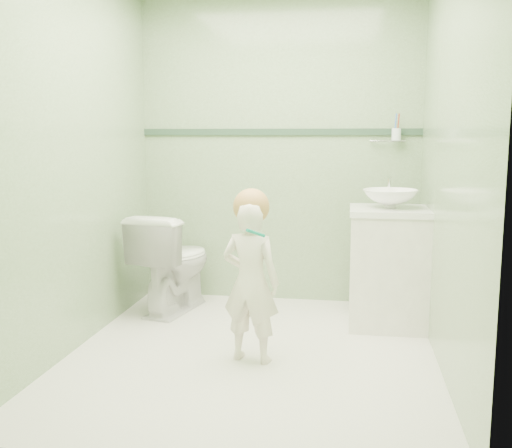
# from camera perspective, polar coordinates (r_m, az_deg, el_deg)

# --- Properties ---
(ground) EXTENTS (2.50, 2.50, 0.00)m
(ground) POSITION_cam_1_polar(r_m,az_deg,el_deg) (3.65, -0.39, -12.55)
(ground) COLOR silver
(ground) RESTS_ON ground
(room_shell) EXTENTS (2.50, 2.54, 2.40)m
(room_shell) POSITION_cam_1_polar(r_m,az_deg,el_deg) (3.41, -0.41, 6.62)
(room_shell) COLOR #84A172
(room_shell) RESTS_ON ground
(trim_stripe) EXTENTS (2.20, 0.02, 0.05)m
(trim_stripe) POSITION_cam_1_polar(r_m,az_deg,el_deg) (4.63, 2.21, 8.99)
(trim_stripe) COLOR #2B4533
(trim_stripe) RESTS_ON room_shell
(vanity) EXTENTS (0.52, 0.50, 0.80)m
(vanity) POSITION_cam_1_polar(r_m,az_deg,el_deg) (4.17, 12.76, -4.34)
(vanity) COLOR silver
(vanity) RESTS_ON ground
(counter) EXTENTS (0.54, 0.52, 0.04)m
(counter) POSITION_cam_1_polar(r_m,az_deg,el_deg) (4.10, 12.95, 1.26)
(counter) COLOR white
(counter) RESTS_ON vanity
(basin) EXTENTS (0.37, 0.37, 0.13)m
(basin) POSITION_cam_1_polar(r_m,az_deg,el_deg) (4.09, 12.99, 2.43)
(basin) COLOR white
(basin) RESTS_ON counter
(faucet) EXTENTS (0.03, 0.13, 0.18)m
(faucet) POSITION_cam_1_polar(r_m,az_deg,el_deg) (4.26, 12.88, 3.76)
(faucet) COLOR silver
(faucet) RESTS_ON counter
(cup_holder) EXTENTS (0.26, 0.07, 0.21)m
(cup_holder) POSITION_cam_1_polar(r_m,az_deg,el_deg) (4.55, 13.47, 8.50)
(cup_holder) COLOR silver
(cup_holder) RESTS_ON room_shell
(toilet) EXTENTS (0.57, 0.81, 0.75)m
(toilet) POSITION_cam_1_polar(r_m,az_deg,el_deg) (4.46, -8.07, -3.68)
(toilet) COLOR white
(toilet) RESTS_ON ground
(toddler) EXTENTS (0.38, 0.29, 0.95)m
(toddler) POSITION_cam_1_polar(r_m,az_deg,el_deg) (3.41, -0.53, -5.71)
(toddler) COLOR white
(toddler) RESTS_ON ground
(hair_cap) EXTENTS (0.21, 0.21, 0.21)m
(hair_cap) POSITION_cam_1_polar(r_m,az_deg,el_deg) (3.35, -0.47, 1.71)
(hair_cap) COLOR #B78245
(hair_cap) RESTS_ON toddler
(teal_toothbrush) EXTENTS (0.11, 0.14, 0.08)m
(teal_toothbrush) POSITION_cam_1_polar(r_m,az_deg,el_deg) (3.20, -0.10, -0.79)
(teal_toothbrush) COLOR #08886E
(teal_toothbrush) RESTS_ON toddler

